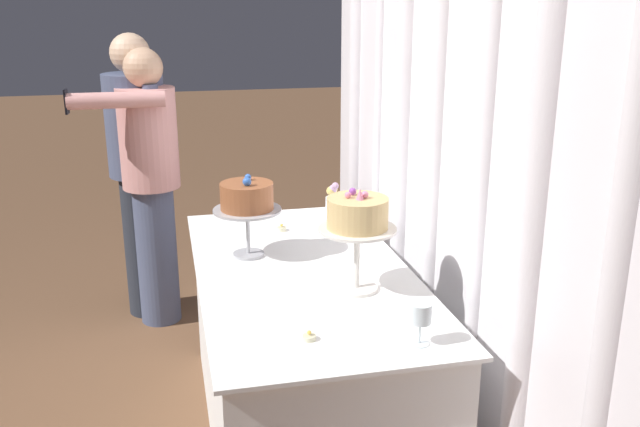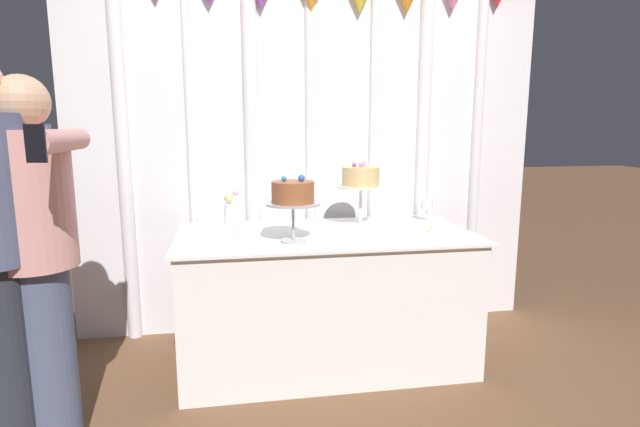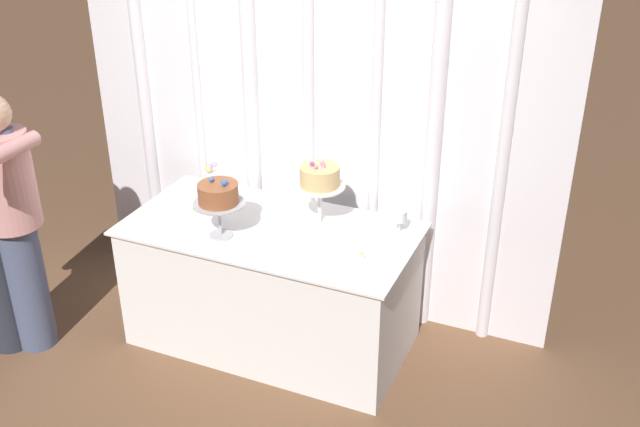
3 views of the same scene
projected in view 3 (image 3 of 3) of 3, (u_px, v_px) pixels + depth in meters
ground_plane at (266, 348)px, 4.52m from camera, size 24.00×24.00×0.00m
draped_curtain at (309, 99)px, 4.44m from camera, size 3.08×0.17×2.55m
cake_table at (272, 285)px, 4.43m from camera, size 1.66×0.85×0.77m
cake_display_nearleft at (218, 196)px, 4.05m from camera, size 0.29×0.29×0.35m
cake_display_nearright at (320, 180)px, 4.16m from camera, size 0.29×0.29×0.40m
wine_glass at (400, 217)px, 4.15m from camera, size 0.07×0.07×0.14m
flower_vase at (212, 180)px, 4.60m from camera, size 0.09×0.09×0.22m
tealight_far_left at (194, 210)px, 4.42m from camera, size 0.04×0.04×0.04m
tealight_near_left at (361, 256)px, 3.96m from camera, size 0.04×0.04×0.03m
guest_man_pink_jacket at (11, 216)px, 4.17m from camera, size 0.44×0.61×1.58m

